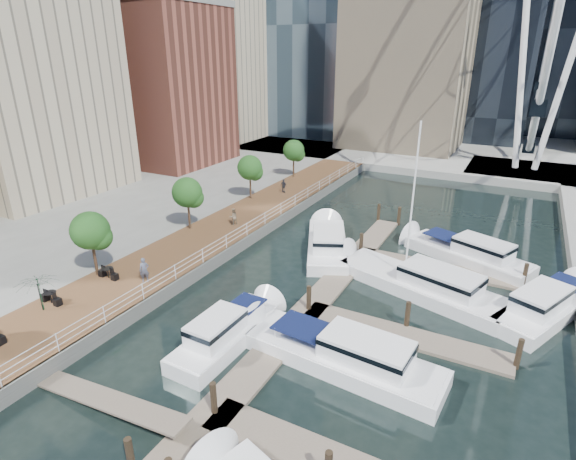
{
  "coord_description": "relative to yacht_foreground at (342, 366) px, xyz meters",
  "views": [
    {
      "loc": [
        13.38,
        -14.54,
        15.4
      ],
      "look_at": [
        -1.22,
        13.18,
        3.0
      ],
      "focal_mm": 28.0,
      "sensor_mm": 36.0,
      "label": 1
    }
  ],
  "objects": [
    {
      "name": "cafe_tables",
      "position": [
        -17.27,
        -5.96,
        1.37
      ],
      "size": [
        2.5,
        13.7,
        0.74
      ],
      "color": "black",
      "rests_on": "ground"
    },
    {
      "name": "yacht_foreground",
      "position": [
        0.0,
        0.0,
        0.0
      ],
      "size": [
        11.86,
        4.1,
        2.15
      ],
      "primitive_type": null,
      "rotation": [
        0.0,
        0.0,
        1.49
      ],
      "color": "white",
      "rests_on": "ground"
    },
    {
      "name": "midrise_condos",
      "position": [
        -40.44,
        22.86,
        13.42
      ],
      "size": [
        19.0,
        67.0,
        28.0
      ],
      "color": "#BCAD8E",
      "rests_on": "ground"
    },
    {
      "name": "land_far",
      "position": [
        -6.87,
        98.04,
        0.5
      ],
      "size": [
        200.0,
        114.0,
        1.0
      ],
      "primitive_type": "cube",
      "color": "gray",
      "rests_on": "ground"
    },
    {
      "name": "railing",
      "position": [
        -12.97,
        11.04,
        1.52
      ],
      "size": [
        0.1,
        60.0,
        1.05
      ],
      "primitive_type": null,
      "color": "white",
      "rests_on": "boardwalk"
    },
    {
      "name": "ground",
      "position": [
        -6.87,
        -3.96,
        0.0
      ],
      "size": [
        520.0,
        520.0,
        0.0
      ],
      "primitive_type": "plane",
      "color": "black",
      "rests_on": "ground"
    },
    {
      "name": "pedestrian_mid",
      "position": [
        -15.4,
        12.59,
        1.76
      ],
      "size": [
        0.85,
        0.92,
        1.52
      ],
      "primitive_type": "imported",
      "rotation": [
        0.0,
        0.0,
        -2.04
      ],
      "color": "gray",
      "rests_on": "boardwalk"
    },
    {
      "name": "pier",
      "position": [
        7.13,
        48.04,
        0.5
      ],
      "size": [
        14.0,
        12.0,
        1.0
      ],
      "primitive_type": "cube",
      "color": "gray",
      "rests_on": "ground"
    },
    {
      "name": "street_trees",
      "position": [
        -18.27,
        10.04,
        4.29
      ],
      "size": [
        2.6,
        42.6,
        4.6
      ],
      "color": "#3F2B1C",
      "rests_on": "ground"
    },
    {
      "name": "pedestrian_near",
      "position": [
        -14.55,
        0.83,
        1.86
      ],
      "size": [
        0.75,
        0.72,
        1.72
      ],
      "primitive_type": "imported",
      "rotation": [
        0.0,
        0.0,
        0.68
      ],
      "color": "#4C5266",
      "rests_on": "boardwalk"
    },
    {
      "name": "moored_yachts",
      "position": [
        1.41,
        8.77,
        0.0
      ],
      "size": [
        23.12,
        32.75,
        11.5
      ],
      "color": "white",
      "rests_on": "ground"
    },
    {
      "name": "floating_docks",
      "position": [
        1.1,
        6.02,
        0.49
      ],
      "size": [
        16.0,
        34.0,
        2.6
      ],
      "color": "#6D6051",
      "rests_on": "ground"
    },
    {
      "name": "pedestrian_far",
      "position": [
        -16.15,
        23.5,
        1.75
      ],
      "size": [
        0.93,
        0.51,
        1.5
      ],
      "primitive_type": "imported",
      "rotation": [
        0.0,
        0.0,
        2.97
      ],
      "color": "#2D2F38",
      "rests_on": "boardwalk"
    },
    {
      "name": "land_inland",
      "position": [
        -42.87,
        11.04,
        0.5
      ],
      "size": [
        48.0,
        90.0,
        1.0
      ],
      "primitive_type": "cube",
      "color": "gray",
      "rests_on": "ground"
    },
    {
      "name": "seawall",
      "position": [
        -12.87,
        11.04,
        0.5
      ],
      "size": [
        0.25,
        60.0,
        1.0
      ],
      "primitive_type": "cube",
      "color": "#595954",
      "rests_on": "ground"
    },
    {
      "name": "boardwalk",
      "position": [
        -15.87,
        11.04,
        0.5
      ],
      "size": [
        6.0,
        60.0,
        1.0
      ],
      "primitive_type": "cube",
      "color": "brown",
      "rests_on": "ground"
    }
  ]
}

